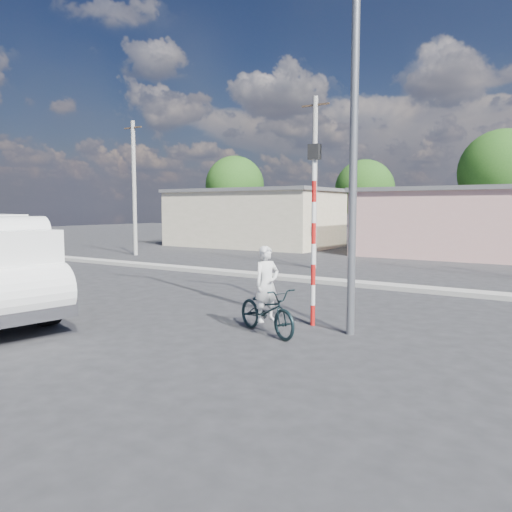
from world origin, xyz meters
The scene contains 9 objects.
ground_plane centered at (0.00, 0.00, 0.00)m, with size 120.00×120.00×0.00m, color #272729.
median centered at (0.00, 8.00, 0.08)m, with size 40.00×0.80×0.16m, color #99968E.
bicycle centered at (2.70, 0.17, 0.54)m, with size 0.72×2.07×1.09m, color black.
cyclist centered at (2.70, 0.17, 0.86)m, with size 0.62×0.41×1.71m, color silver.
traffic_pole centered at (3.20, 1.50, 2.59)m, with size 0.28×0.18×4.36m.
streetlight centered at (4.14, 1.20, 4.96)m, with size 2.34×0.22×9.00m.
building_row centered at (1.10, 22.00, 2.13)m, with size 37.80×7.30×4.44m.
tree_row centered at (-2.27, 28.62, 4.83)m, with size 34.13×7.32×8.10m.
utility_poles centered at (3.25, 12.00, 4.07)m, with size 35.40×0.24×8.00m.
Camera 1 is at (8.56, -9.28, 2.86)m, focal length 35.00 mm.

